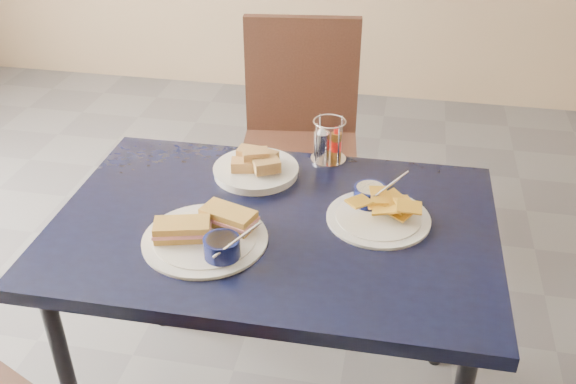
% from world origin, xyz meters
% --- Properties ---
extents(dining_table, '(1.18, 0.80, 0.75)m').
position_xyz_m(dining_table, '(-0.19, -0.13, 0.68)').
color(dining_table, black).
rests_on(dining_table, ground).
extents(chair_far, '(0.52, 0.50, 0.98)m').
position_xyz_m(chair_far, '(-0.28, 0.82, 0.56)').
color(chair_far, black).
rests_on(chair_far, ground).
extents(sandwich_plate, '(0.32, 0.32, 0.12)m').
position_xyz_m(sandwich_plate, '(-0.34, -0.25, 0.77)').
color(sandwich_plate, white).
rests_on(sandwich_plate, dining_table).
extents(plantain_plate, '(0.28, 0.28, 0.12)m').
position_xyz_m(plantain_plate, '(0.07, -0.05, 0.77)').
color(plantain_plate, white).
rests_on(plantain_plate, dining_table).
extents(bread_basket, '(0.25, 0.25, 0.08)m').
position_xyz_m(bread_basket, '(-0.30, 0.10, 0.77)').
color(bread_basket, white).
rests_on(bread_basket, dining_table).
extents(condiment_caddy, '(0.11, 0.11, 0.14)m').
position_xyz_m(condiment_caddy, '(-0.10, 0.23, 0.81)').
color(condiment_caddy, silver).
rests_on(condiment_caddy, dining_table).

